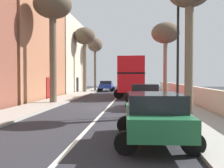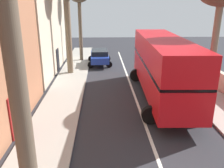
# 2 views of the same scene
# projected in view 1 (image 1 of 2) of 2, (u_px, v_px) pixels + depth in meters

# --- Properties ---
(ground_plane) EXTENTS (84.00, 84.00, 0.00)m
(ground_plane) POSITION_uv_depth(u_px,v_px,m) (108.00, 107.00, 17.34)
(ground_plane) COLOR #28282D
(road_centre_line) EXTENTS (0.16, 54.00, 0.01)m
(road_centre_line) POSITION_uv_depth(u_px,v_px,m) (108.00, 107.00, 17.34)
(road_centre_line) COLOR silver
(road_centre_line) RESTS_ON ground
(sidewalk_left) EXTENTS (2.60, 60.00, 0.12)m
(sidewalk_left) POSITION_uv_depth(u_px,v_px,m) (40.00, 106.00, 17.80)
(sidewalk_left) COLOR #9E998E
(sidewalk_left) RESTS_ON ground
(sidewalk_right) EXTENTS (2.60, 60.00, 0.12)m
(sidewalk_right) POSITION_uv_depth(u_px,v_px,m) (179.00, 107.00, 16.87)
(sidewalk_right) COLOR #9E998E
(sidewalk_right) RESTS_ON ground
(terraced_houses_left) EXTENTS (4.07, 47.52, 10.40)m
(terraced_houses_left) POSITION_uv_depth(u_px,v_px,m) (0.00, 42.00, 18.98)
(terraced_houses_left) COLOR brown
(terraced_houses_left) RESTS_ON ground
(boundary_wall_right) EXTENTS (0.36, 54.00, 1.39)m
(boundary_wall_right) POSITION_uv_depth(u_px,v_px,m) (203.00, 98.00, 16.71)
(boundary_wall_right) COLOR beige
(boundary_wall_right) RESTS_ON ground
(double_decker_bus) EXTENTS (3.82, 11.00, 4.06)m
(double_decker_bus) POSITION_uv_depth(u_px,v_px,m) (134.00, 75.00, 27.67)
(double_decker_bus) COLOR red
(double_decker_bus) RESTS_ON ground
(parked_car_red_right_0) EXTENTS (2.60, 4.01, 1.64)m
(parked_car_red_right_0) POSITION_uv_depth(u_px,v_px,m) (144.00, 94.00, 16.73)
(parked_car_red_right_0) COLOR #AD1919
(parked_car_red_right_0) RESTS_ON ground
(parked_car_green_right_2) EXTENTS (2.54, 4.18, 1.59)m
(parked_car_green_right_2) POSITION_uv_depth(u_px,v_px,m) (154.00, 114.00, 7.77)
(parked_car_green_right_2) COLOR #1E6038
(parked_car_green_right_2) RESTS_ON ground
(parked_car_blue_left_4) EXTENTS (2.57, 4.48, 1.59)m
(parked_car_blue_left_4) POSITION_uv_depth(u_px,v_px,m) (106.00, 85.00, 37.65)
(parked_car_blue_left_4) COLOR #1E389E
(parked_car_blue_left_4) RESTS_ON ground
(street_tree_left_0) EXTENTS (3.02, 3.02, 8.78)m
(street_tree_left_0) POSITION_uv_depth(u_px,v_px,m) (53.00, 10.00, 19.47)
(street_tree_left_0) COLOR brown
(street_tree_left_0) RESTS_ON sidewalk_left
(street_tree_right_1) EXTENTS (2.26, 2.26, 7.34)m
(street_tree_right_1) POSITION_uv_depth(u_px,v_px,m) (189.00, 1.00, 13.25)
(street_tree_right_1) COLOR brown
(street_tree_right_1) RESTS_ON sidewalk_right
(street_tree_left_2) EXTENTS (2.39, 2.39, 8.33)m
(street_tree_left_2) POSITION_uv_depth(u_px,v_px,m) (95.00, 47.00, 39.60)
(street_tree_left_2) COLOR brown
(street_tree_left_2) RESTS_ON sidewalk_left
(street_tree_right_3) EXTENTS (3.16, 3.16, 8.14)m
(street_tree_right_3) POSITION_uv_depth(u_px,v_px,m) (165.00, 35.00, 27.70)
(street_tree_right_3) COLOR #7A6B56
(street_tree_right_3) RESTS_ON sidewalk_right
(street_tree_left_4) EXTENTS (2.98, 2.98, 8.95)m
(street_tree_left_4) POSITION_uv_depth(u_px,v_px,m) (85.00, 39.00, 34.39)
(street_tree_left_4) COLOR brown
(street_tree_left_4) RESTS_ON sidewalk_left
(lamppost_right) EXTENTS (0.32, 0.32, 6.31)m
(lamppost_right) POSITION_uv_depth(u_px,v_px,m) (178.00, 47.00, 13.93)
(lamppost_right) COLOR black
(lamppost_right) RESTS_ON sidewalk_right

